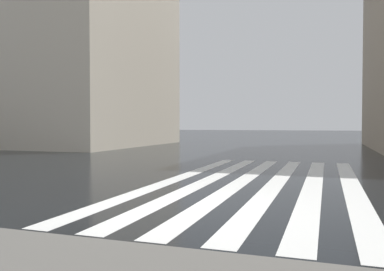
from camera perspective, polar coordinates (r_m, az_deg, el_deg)
name	(u,v)px	position (r m, az deg, el deg)	size (l,w,h in m)	color
ground_plane	(182,206)	(8.19, -1.53, -10.15)	(220.00, 220.00, 0.00)	black
zebra_crossing	(260,181)	(11.78, 9.77, -6.55)	(13.00, 5.50, 0.01)	silver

